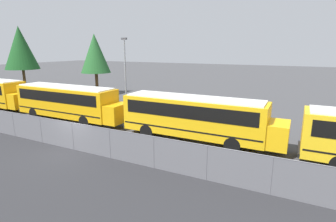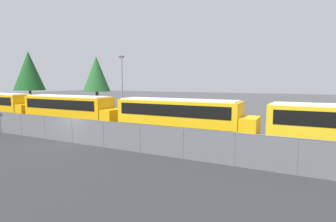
% 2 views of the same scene
% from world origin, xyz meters
% --- Properties ---
extents(ground_plane, '(200.00, 200.00, 0.00)m').
position_xyz_m(ground_plane, '(0.00, 0.00, 0.00)').
color(ground_plane, '#424244').
extents(fence, '(61.46, 0.07, 1.89)m').
position_xyz_m(fence, '(-0.00, -0.00, 0.96)').
color(fence, '#9EA0A5').
rests_on(fence, ground_plane).
extents(school_bus_1, '(11.64, 2.49, 3.22)m').
position_xyz_m(school_bus_1, '(-5.87, 5.14, 1.93)').
color(school_bus_1, '#EDA80F').
rests_on(school_bus_1, ground_plane).
extents(school_bus_2, '(11.64, 2.49, 3.22)m').
position_xyz_m(school_bus_2, '(6.60, 5.24, 1.93)').
color(school_bus_2, yellow).
rests_on(school_bus_2, ground_plane).
extents(light_pole, '(0.60, 0.24, 7.63)m').
position_xyz_m(light_pole, '(-3.50, 10.89, 4.20)').
color(light_pole, gray).
rests_on(light_pole, ground_plane).
extents(tree_0, '(5.48, 5.48, 10.22)m').
position_xyz_m(tree_0, '(-29.78, 17.56, 6.65)').
color(tree_0, '#51381E').
rests_on(tree_0, ground_plane).
extents(tree_2, '(4.19, 4.19, 8.60)m').
position_xyz_m(tree_2, '(-13.40, 17.46, 5.86)').
color(tree_2, '#51381E').
rests_on(tree_2, ground_plane).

